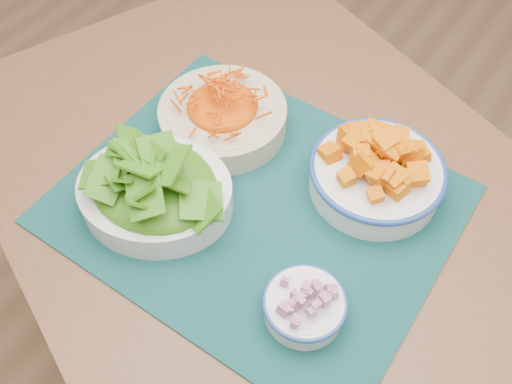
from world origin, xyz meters
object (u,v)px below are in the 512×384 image
(table, at_px, (287,239))
(carrot_bowl, at_px, (223,112))
(onion_bowl, at_px, (305,304))
(placemat, at_px, (256,204))
(lettuce_bowl, at_px, (154,185))
(squash_bowl, at_px, (378,168))

(table, distance_m, carrot_bowl, 0.25)
(carrot_bowl, xyz_separation_m, onion_bowl, (0.31, -0.22, -0.01))
(table, relative_size, placemat, 2.44)
(placemat, xyz_separation_m, carrot_bowl, (-0.14, 0.10, 0.04))
(placemat, relative_size, onion_bowl, 4.75)
(lettuce_bowl, relative_size, onion_bowl, 2.45)
(onion_bowl, bearing_deg, table, 128.63)
(squash_bowl, xyz_separation_m, lettuce_bowl, (-0.27, -0.23, 0.00))
(carrot_bowl, bearing_deg, lettuce_bowl, -85.55)
(table, distance_m, lettuce_bowl, 0.26)
(table, relative_size, lettuce_bowl, 4.74)
(onion_bowl, bearing_deg, lettuce_bowl, 174.94)
(placemat, xyz_separation_m, squash_bowl, (0.14, 0.14, 0.05))
(squash_bowl, distance_m, onion_bowl, 0.26)
(lettuce_bowl, height_order, onion_bowl, lettuce_bowl)
(carrot_bowl, relative_size, onion_bowl, 2.35)
(carrot_bowl, distance_m, onion_bowl, 0.38)
(carrot_bowl, height_order, squash_bowl, squash_bowl)
(placemat, height_order, lettuce_bowl, lettuce_bowl)
(placemat, distance_m, carrot_bowl, 0.18)
(placemat, xyz_separation_m, onion_bowl, (0.16, -0.12, 0.03))
(table, bearing_deg, onion_bowl, -30.21)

